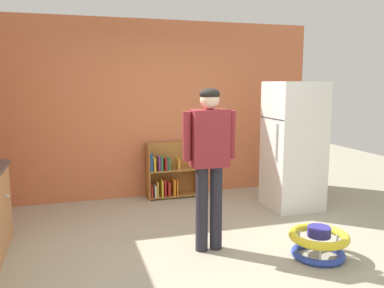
% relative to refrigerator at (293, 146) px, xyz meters
% --- Properties ---
extents(ground_plane, '(12.00, 12.00, 0.00)m').
position_rel_refrigerator_xyz_m(ground_plane, '(-1.77, -1.14, -0.89)').
color(ground_plane, '#A5A089').
rests_on(ground_plane, ground).
extents(back_wall, '(5.20, 0.06, 2.70)m').
position_rel_refrigerator_xyz_m(back_wall, '(-1.77, 1.19, 0.46)').
color(back_wall, '#CD6F46').
rests_on(back_wall, ground).
extents(refrigerator, '(0.73, 0.68, 1.78)m').
position_rel_refrigerator_xyz_m(refrigerator, '(0.00, 0.00, 0.00)').
color(refrigerator, white).
rests_on(refrigerator, ground).
extents(bookshelf, '(0.80, 0.28, 0.85)m').
position_rel_refrigerator_xyz_m(bookshelf, '(-1.55, 1.00, -0.52)').
color(bookshelf, '#A26B31').
rests_on(bookshelf, ground).
extents(standing_person, '(0.57, 0.22, 1.71)m').
position_rel_refrigerator_xyz_m(standing_person, '(-1.62, -1.04, 0.14)').
color(standing_person, '#25242E').
rests_on(standing_person, ground).
extents(baby_walker, '(0.60, 0.60, 0.32)m').
position_rel_refrigerator_xyz_m(baby_walker, '(-0.61, -1.55, -0.73)').
color(baby_walker, '#2D46BC').
rests_on(baby_walker, ground).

